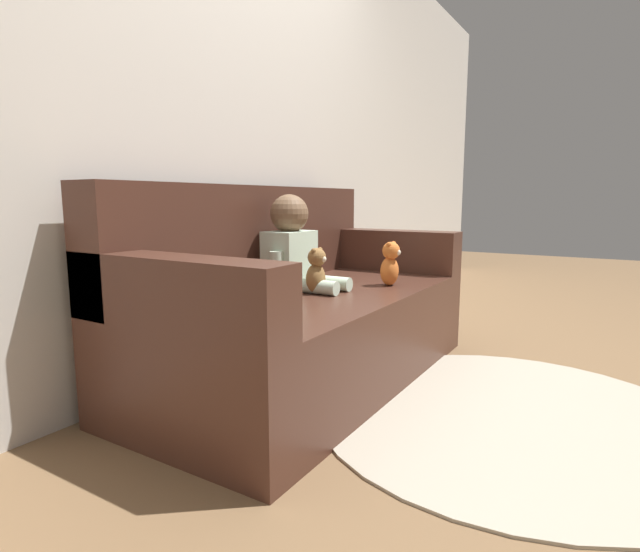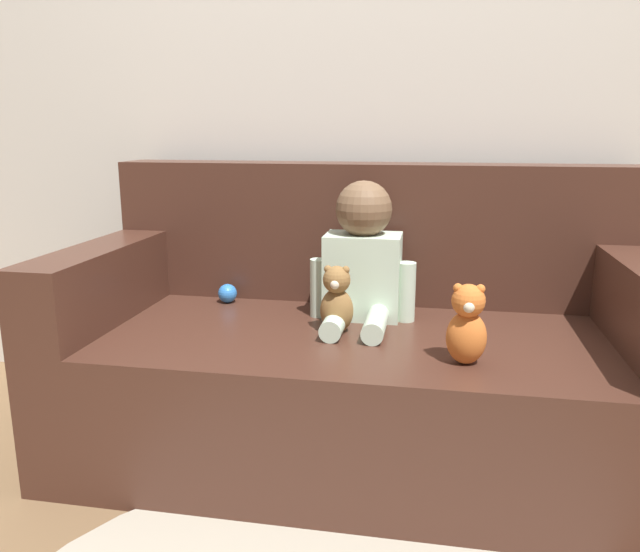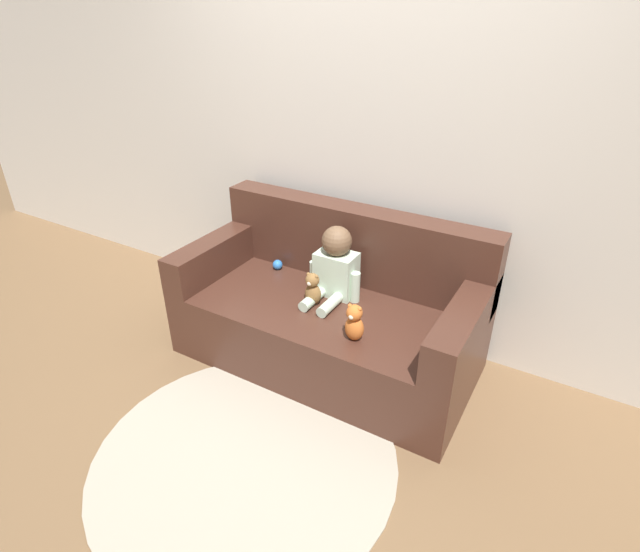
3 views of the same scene
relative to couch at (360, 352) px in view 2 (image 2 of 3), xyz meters
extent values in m
plane|color=brown|center=(0.00, -0.06, -0.31)|extent=(12.00, 12.00, 0.00)
cube|color=silver|center=(0.00, 0.44, 0.99)|extent=(8.00, 0.05, 2.60)
cube|color=#47281E|center=(0.00, -0.06, -0.10)|extent=(1.72, 0.84, 0.41)
cube|color=#47281E|center=(0.00, 0.27, 0.33)|extent=(1.72, 0.18, 0.46)
cube|color=#47281E|center=(-0.78, -0.06, 0.21)|extent=(0.16, 0.84, 0.23)
cube|color=silver|center=(0.00, 0.05, 0.23)|extent=(0.23, 0.16, 0.26)
sphere|color=brown|center=(0.00, 0.05, 0.44)|extent=(0.17, 0.17, 0.17)
cylinder|color=silver|center=(-0.06, -0.12, 0.13)|extent=(0.06, 0.20, 0.06)
cylinder|color=silver|center=(0.06, -0.12, 0.13)|extent=(0.06, 0.20, 0.06)
cylinder|color=silver|center=(-0.13, 0.03, 0.19)|extent=(0.06, 0.06, 0.18)
cylinder|color=silver|center=(0.13, 0.03, 0.19)|extent=(0.06, 0.06, 0.18)
ellipsoid|color=olive|center=(-0.05, -0.12, 0.17)|extent=(0.10, 0.08, 0.13)
sphere|color=olive|center=(-0.05, -0.12, 0.26)|extent=(0.08, 0.08, 0.08)
sphere|color=olive|center=(-0.08, -0.12, 0.29)|extent=(0.02, 0.02, 0.02)
sphere|color=olive|center=(-0.03, -0.12, 0.29)|extent=(0.02, 0.02, 0.02)
sphere|color=beige|center=(-0.05, -0.16, 0.25)|extent=(0.03, 0.03, 0.03)
ellipsoid|color=orange|center=(0.30, -0.30, 0.17)|extent=(0.10, 0.08, 0.13)
sphere|color=orange|center=(0.30, -0.31, 0.26)|extent=(0.08, 0.08, 0.08)
sphere|color=orange|center=(0.27, -0.31, 0.29)|extent=(0.02, 0.02, 0.02)
sphere|color=orange|center=(0.33, -0.31, 0.29)|extent=(0.02, 0.02, 0.02)
sphere|color=beige|center=(0.30, -0.34, 0.26)|extent=(0.03, 0.03, 0.03)
sphere|color=#337FDB|center=(-0.46, 0.12, 0.13)|extent=(0.06, 0.06, 0.06)
camera|label=1|loc=(-1.82, -1.23, 0.50)|focal=28.00mm
camera|label=2|loc=(0.21, -1.81, 0.67)|focal=35.00mm
camera|label=3|loc=(1.19, -2.16, 1.61)|focal=28.00mm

